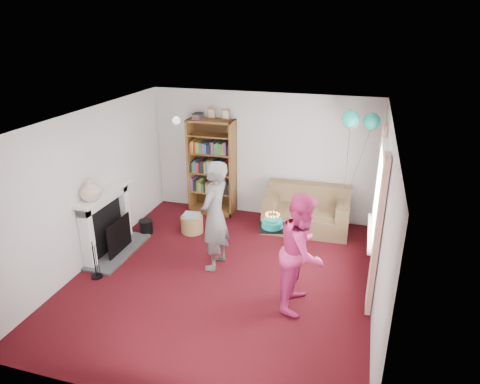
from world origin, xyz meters
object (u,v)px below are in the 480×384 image
(bookcase, at_px, (212,168))
(person_striped, at_px, (215,216))
(birthday_cake, at_px, (272,224))
(person_magenta, at_px, (302,252))
(sofa, at_px, (306,213))

(bookcase, xyz_separation_m, person_striped, (0.77, -2.02, -0.06))
(bookcase, height_order, birthday_cake, bookcase)
(person_striped, height_order, person_magenta, person_striped)
(bookcase, height_order, person_striped, bookcase)
(person_magenta, bearing_deg, sofa, 9.89)
(sofa, relative_size, person_magenta, 0.94)
(person_striped, bearing_deg, birthday_cake, 74.64)
(sofa, relative_size, person_striped, 0.88)
(bookcase, bearing_deg, birthday_cake, -53.94)
(person_magenta, bearing_deg, person_striped, 71.18)
(bookcase, bearing_deg, person_magenta, -49.64)
(person_magenta, relative_size, birthday_cake, 4.78)
(person_magenta, height_order, birthday_cake, person_magenta)
(bookcase, xyz_separation_m, person_magenta, (2.24, -2.64, -0.12))
(bookcase, xyz_separation_m, sofa, (1.98, -0.24, -0.64))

